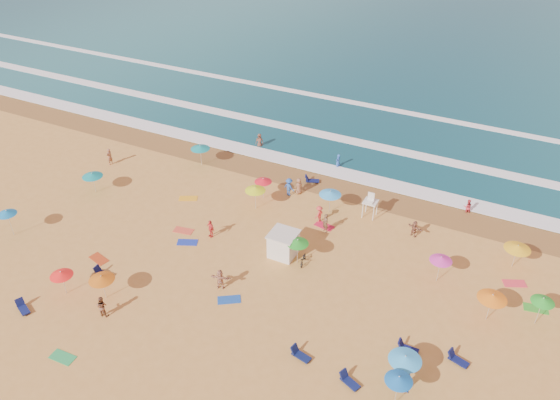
% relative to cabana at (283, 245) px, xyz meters
% --- Properties ---
extents(ground, '(220.00, 220.00, 0.00)m').
position_rel_cabana_xyz_m(ground, '(0.12, -1.01, -1.00)').
color(ground, gold).
rests_on(ground, ground).
extents(ocean, '(220.00, 140.00, 0.18)m').
position_rel_cabana_xyz_m(ocean, '(0.12, 82.99, -1.00)').
color(ocean, '#0C4756').
rests_on(ocean, ground).
extents(wet_sand, '(220.00, 220.00, 0.00)m').
position_rel_cabana_xyz_m(wet_sand, '(0.12, 11.49, -0.99)').
color(wet_sand, olive).
rests_on(wet_sand, ground).
extents(surf_foam, '(200.00, 18.70, 0.05)m').
position_rel_cabana_xyz_m(surf_foam, '(0.12, 20.31, -0.90)').
color(surf_foam, white).
rests_on(surf_foam, ground).
extents(cabana, '(2.00, 2.00, 2.00)m').
position_rel_cabana_xyz_m(cabana, '(0.00, 0.00, 0.00)').
color(cabana, silver).
rests_on(cabana, ground).
extents(cabana_roof, '(2.20, 2.20, 0.12)m').
position_rel_cabana_xyz_m(cabana_roof, '(0.00, 0.00, 1.06)').
color(cabana_roof, silver).
rests_on(cabana_roof, cabana).
extents(bicycle, '(0.84, 1.64, 0.82)m').
position_rel_cabana_xyz_m(bicycle, '(1.90, -0.30, -0.59)').
color(bicycle, black).
rests_on(bicycle, ground).
extents(lifeguard_stand, '(1.20, 1.20, 2.10)m').
position_rel_cabana_xyz_m(lifeguard_stand, '(4.53, 8.22, 0.05)').
color(lifeguard_stand, white).
rests_on(lifeguard_stand, ground).
extents(beach_umbrellas, '(47.43, 24.04, 0.79)m').
position_rel_cabana_xyz_m(beach_umbrellas, '(2.11, 0.50, 1.08)').
color(beach_umbrellas, '#FF1E1A').
rests_on(beach_umbrellas, ground).
extents(loungers, '(47.86, 26.21, 0.34)m').
position_rel_cabana_xyz_m(loungers, '(5.84, -4.27, -0.83)').
color(loungers, '#0E1247').
rests_on(loungers, ground).
extents(towels, '(36.74, 21.96, 0.03)m').
position_rel_cabana_xyz_m(towels, '(0.84, -2.24, -0.98)').
color(towels, '#B53B16').
rests_on(towels, ground).
extents(beachgoers, '(45.78, 27.98, 2.05)m').
position_rel_cabana_xyz_m(beachgoers, '(1.13, 4.61, -0.23)').
color(beachgoers, blue).
rests_on(beachgoers, ground).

